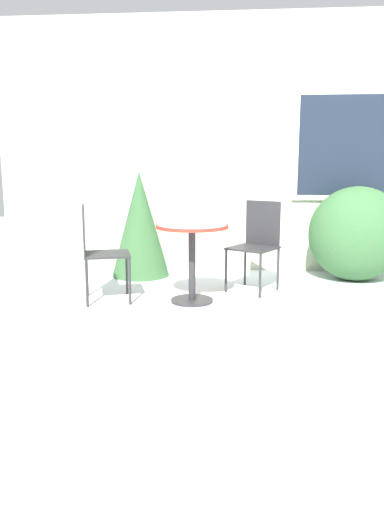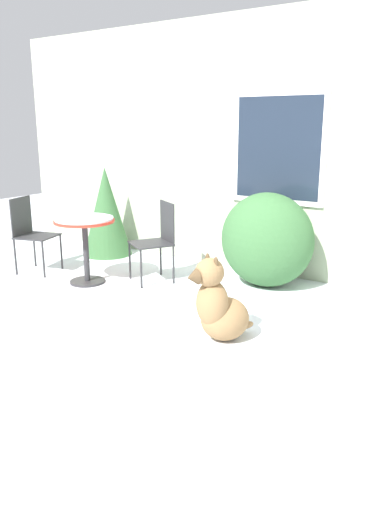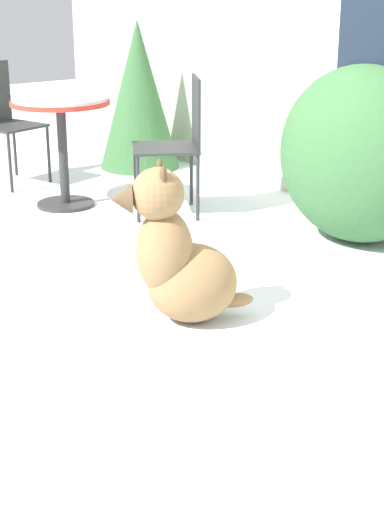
{
  "view_description": "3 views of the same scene",
  "coord_description": "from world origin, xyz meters",
  "px_view_note": "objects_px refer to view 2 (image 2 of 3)",
  "views": [
    {
      "loc": [
        -1.1,
        -3.89,
        1.28
      ],
      "look_at": [
        -1.49,
        0.67,
        0.44
      ],
      "focal_mm": 35.0,
      "sensor_mm": 36.0,
      "label": 1
    },
    {
      "loc": [
        2.55,
        -3.2,
        1.77
      ],
      "look_at": [
        0.0,
        0.6,
        0.55
      ],
      "focal_mm": 35.0,
      "sensor_mm": 36.0,
      "label": 2
    },
    {
      "loc": [
        3.28,
        -1.83,
        1.5
      ],
      "look_at": [
        0.6,
        0.2,
        0.31
      ],
      "focal_mm": 55.0,
      "sensor_mm": 36.0,
      "label": 3
    }
  ],
  "objects_px": {
    "patio_table": "(85,232)",
    "patio_chair_near_table": "(157,238)",
    "dog": "(219,308)",
    "patio_chair_far_side": "(31,231)"
  },
  "relations": [
    {
      "from": "patio_table",
      "to": "patio_chair_far_side",
      "type": "distance_m",
      "value": 0.89
    },
    {
      "from": "patio_chair_far_side",
      "to": "dog",
      "type": "distance_m",
      "value": 2.99
    },
    {
      "from": "patio_table",
      "to": "dog",
      "type": "bearing_deg",
      "value": -14.14
    },
    {
      "from": "patio_table",
      "to": "patio_chair_near_table",
      "type": "bearing_deg",
      "value": 40.16
    },
    {
      "from": "patio_table",
      "to": "dog",
      "type": "distance_m",
      "value": 2.15
    },
    {
      "from": "patio_chair_near_table",
      "to": "patio_chair_far_side",
      "type": "height_order",
      "value": "same"
    },
    {
      "from": "patio_table",
      "to": "patio_chair_far_side",
      "type": "height_order",
      "value": "patio_chair_far_side"
    },
    {
      "from": "dog",
      "to": "patio_chair_near_table",
      "type": "bearing_deg",
      "value": 171.76
    },
    {
      "from": "patio_chair_near_table",
      "to": "patio_chair_far_side",
      "type": "bearing_deg",
      "value": -128.79
    },
    {
      "from": "dog",
      "to": "patio_chair_far_side",
      "type": "bearing_deg",
      "value": -161.79
    }
  ]
}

